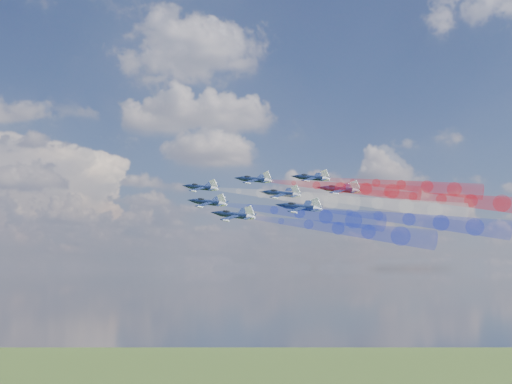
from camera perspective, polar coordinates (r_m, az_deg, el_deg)
name	(u,v)px	position (r m, az deg, el deg)	size (l,w,h in m)	color
jet_lead	(201,187)	(174.95, -4.85, 0.41)	(9.87, 12.34, 3.29)	black
trail_lead	(283,196)	(161.26, 2.41, -0.32)	(4.11, 39.87, 4.11)	white
jet_inner_left	(208,202)	(159.20, -4.24, -0.92)	(9.87, 12.34, 3.29)	black
trail_inner_left	(299,213)	(145.94, 3.85, -1.85)	(4.11, 39.87, 4.11)	#192BD4
jet_inner_right	(254,180)	(173.66, -0.16, 1.11)	(9.87, 12.34, 3.29)	black
trail_inner_right	(341,187)	(161.81, 7.49, 0.43)	(4.11, 39.87, 4.11)	red
jet_outer_left	(234,215)	(144.79, -1.93, -2.06)	(9.87, 12.34, 3.29)	black
trail_outer_left	(338,228)	(132.68, 7.24, -3.18)	(4.11, 39.87, 4.11)	#192BD4
jet_center_third	(281,194)	(160.87, 2.25, -0.15)	(9.87, 12.34, 3.29)	black
trail_center_third	(378,203)	(150.18, 10.71, -0.99)	(4.11, 39.87, 4.11)	white
jet_outer_right	(312,178)	(177.03, 4.93, 1.27)	(9.87, 12.34, 3.29)	black
trail_outer_right	(401,185)	(167.24, 12.71, 0.60)	(4.11, 39.87, 4.11)	red
jet_rear_left	(300,207)	(146.64, 3.92, -1.35)	(9.87, 12.34, 3.29)	black
trail_rear_left	(409,219)	(136.88, 13.36, -2.35)	(4.11, 39.87, 4.11)	#192BD4
jet_rear_right	(340,189)	(162.42, 7.43, 0.23)	(9.87, 12.34, 3.29)	black
trail_rear_right	(441,199)	(153.87, 16.07, -0.56)	(4.11, 39.87, 4.11)	red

